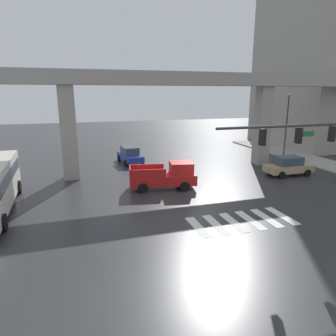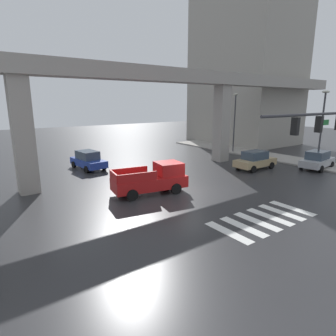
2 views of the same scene
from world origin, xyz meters
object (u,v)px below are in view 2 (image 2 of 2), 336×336
sedan_silver (317,160)px  street_lamp_mid_block (235,116)px  street_lamp_near_corner (322,120)px  pickup_truck (154,179)px  sedan_blue (88,160)px  sedan_tan (255,160)px

sedan_silver → street_lamp_mid_block: street_lamp_mid_block is taller
street_lamp_near_corner → street_lamp_mid_block: same height
pickup_truck → sedan_blue: 9.78m
pickup_truck → sedan_silver: pickup_truck is taller
sedan_tan → street_lamp_mid_block: (5.19, 7.34, 3.70)m
sedan_silver → street_lamp_mid_block: bearing=88.4°
sedan_tan → sedan_blue: same height
sedan_tan → street_lamp_mid_block: 9.73m
sedan_tan → street_lamp_mid_block: size_ratio=0.60×
sedan_tan → street_lamp_near_corner: size_ratio=0.60×
sedan_tan → sedan_blue: 15.81m
pickup_truck → sedan_tan: bearing=2.5°
street_lamp_mid_block → sedan_tan: bearing=-125.2°
sedan_tan → street_lamp_mid_block: bearing=54.8°
pickup_truck → street_lamp_near_corner: (16.90, -2.73, 3.57)m
sedan_tan → sedan_blue: (-12.86, 9.20, 0.00)m
sedan_silver → street_lamp_mid_block: 11.35m
sedan_blue → street_lamp_mid_block: 18.51m
street_lamp_mid_block → pickup_truck: bearing=-155.1°
sedan_silver → street_lamp_near_corner: street_lamp_near_corner is taller
sedan_silver → street_lamp_near_corner: size_ratio=0.62×
street_lamp_near_corner → sedan_silver: bearing=-154.8°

